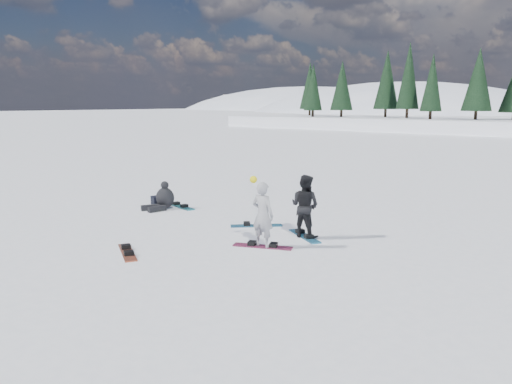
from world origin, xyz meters
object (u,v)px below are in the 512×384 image
(snowboarder_woman, at_px, (263,214))
(snowboard_loose_a, at_px, (256,226))
(snowboarder_man, at_px, (305,206))
(seated_rider, at_px, (164,198))
(snowboard_loose_c, at_px, (180,206))
(snowboard_loose_b, at_px, (127,252))
(gear_bag, at_px, (157,201))

(snowboarder_woman, height_order, snowboard_loose_a, snowboarder_woman)
(snowboarder_man, distance_m, seated_rider, 5.73)
(snowboard_loose_a, bearing_deg, snowboarder_woman, -90.31)
(snowboard_loose_c, distance_m, snowboard_loose_a, 3.80)
(snowboarder_man, height_order, snowboard_loose_c, snowboarder_man)
(seated_rider, bearing_deg, snowboarder_woman, 2.75)
(snowboard_loose_a, bearing_deg, snowboard_loose_b, -143.98)
(gear_bag, height_order, snowboard_loose_b, gear_bag)
(snowboarder_man, distance_m, snowboard_loose_a, 1.92)
(gear_bag, distance_m, snowboard_loose_b, 5.73)
(snowboarder_woman, xyz_separation_m, seated_rider, (-5.45, 1.46, -0.48))
(seated_rider, height_order, snowboard_loose_b, seated_rider)
(gear_bag, xyz_separation_m, snowboard_loose_a, (4.67, -0.15, -0.14))
(snowboard_loose_b, xyz_separation_m, snowboard_loose_c, (-3.04, 4.45, 0.00))
(snowboard_loose_b, bearing_deg, snowboard_loose_c, 154.05)
(snowboard_loose_c, height_order, snowboard_loose_a, same)
(gear_bag, bearing_deg, snowboarder_woman, -15.59)
(snowboard_loose_b, bearing_deg, seated_rider, 159.46)
(snowboarder_woman, height_order, snowboard_loose_c, snowboarder_woman)
(snowboarder_man, relative_size, snowboard_loose_b, 1.12)
(snowboarder_man, xyz_separation_m, snowboard_loose_a, (-1.74, 0.08, -0.83))
(gear_bag, bearing_deg, snowboard_loose_a, -1.86)
(gear_bag, bearing_deg, snowboarder_man, -2.05)
(snowboarder_man, height_order, seated_rider, snowboarder_man)
(snowboarder_woman, xyz_separation_m, snowboard_loose_c, (-5.25, 2.01, -0.82))
(snowboarder_man, bearing_deg, snowboard_loose_b, 55.32)
(gear_bag, bearing_deg, snowboard_loose_c, 18.10)
(snowboarder_man, xyz_separation_m, snowboard_loose_c, (-5.51, 0.52, -0.83))
(gear_bag, height_order, snowboard_loose_a, gear_bag)
(gear_bag, relative_size, snowboard_loose_a, 0.30)
(snowboarder_woman, height_order, seated_rider, snowboarder_woman)
(snowboard_loose_b, height_order, snowboard_loose_a, same)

